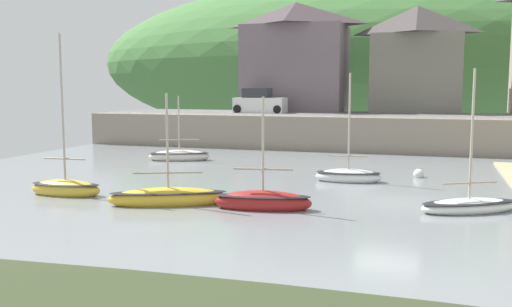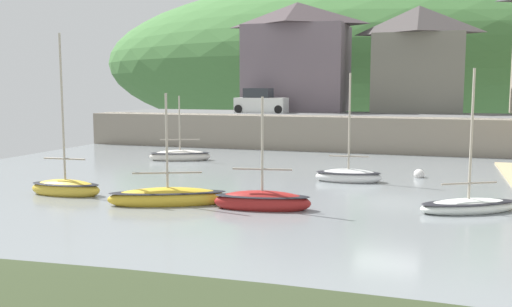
# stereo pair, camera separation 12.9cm
# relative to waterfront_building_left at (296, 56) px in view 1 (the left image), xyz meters

# --- Properties ---
(ground) EXTENTS (48.00, 41.00, 0.61)m
(ground) POSITION_rel_waterfront_building_left_xyz_m (11.29, -34.76, -6.90)
(ground) COLOR gray
(quay_seawall) EXTENTS (48.00, 9.40, 2.40)m
(quay_seawall) POSITION_rel_waterfront_building_left_xyz_m (9.89, -7.70, -5.70)
(quay_seawall) COLOR gray
(quay_seawall) RESTS_ON ground
(hillside_backdrop) EXTENTS (80.00, 44.00, 22.13)m
(hillside_backdrop) POSITION_rel_waterfront_building_left_xyz_m (4.69, 30.00, 0.69)
(hillside_backdrop) COLOR #45793D
(hillside_backdrop) RESTS_ON ground
(waterfront_building_left) EXTENTS (8.75, 5.94, 9.18)m
(waterfront_building_left) POSITION_rel_waterfront_building_left_xyz_m (0.00, 0.00, 0.00)
(waterfront_building_left) COLOR slate
(waterfront_building_left) RESTS_ON ground
(waterfront_building_centre) EXTENTS (7.27, 4.74, 8.47)m
(waterfront_building_centre) POSITION_rel_waterfront_building_left_xyz_m (9.96, 0.00, -0.33)
(waterfront_building_centre) COLOR slate
(waterfront_building_centre) RESTS_ON ground
(sailboat_blue_trim) EXTENTS (3.90, 2.46, 4.11)m
(sailboat_blue_trim) POSITION_rel_waterfront_building_left_xyz_m (-3.28, -16.40, -6.79)
(sailboat_blue_trim) COLOR silver
(sailboat_blue_trim) RESTS_ON ground
(sailboat_far_left) EXTENTS (3.73, 1.68, 4.32)m
(sailboat_far_left) POSITION_rel_waterfront_building_left_xyz_m (5.60, -28.00, -6.77)
(sailboat_far_left) COLOR maroon
(sailboat_far_left) RESTS_ON ground
(sailboat_tall_mast) EXTENTS (4.58, 2.79, 4.43)m
(sailboat_tall_mast) POSITION_rel_waterfront_building_left_xyz_m (1.95, -28.37, -6.78)
(sailboat_tall_mast) COLOR gold
(sailboat_tall_mast) RESTS_ON ground
(fishing_boat_green) EXTENTS (3.17, 1.29, 6.81)m
(fishing_boat_green) POSITION_rel_waterfront_building_left_xyz_m (-2.98, -27.92, -6.75)
(fishing_boat_green) COLOR gold
(fishing_boat_green) RESTS_ON ground
(sailboat_nearest_shore) EXTENTS (3.22, 1.60, 5.29)m
(sailboat_nearest_shore) POSITION_rel_waterfront_building_left_xyz_m (7.70, -20.97, -6.79)
(sailboat_nearest_shore) COLOR silver
(sailboat_nearest_shore) RESTS_ON ground
(sailboat_white_hull) EXTENTS (3.84, 2.93, 5.26)m
(sailboat_white_hull) POSITION_rel_waterfront_building_left_xyz_m (12.79, -26.17, -6.83)
(sailboat_white_hull) COLOR white
(sailboat_white_hull) RESTS_ON ground
(parked_car_near_slipway) EXTENTS (4.14, 1.82, 1.95)m
(parked_car_near_slipway) POSITION_rel_waterfront_building_left_xyz_m (-1.85, -4.50, -3.86)
(parked_car_near_slipway) COLOR silver
(parked_car_near_slipway) RESTS_ON ground
(mooring_buoy) EXTENTS (0.52, 0.52, 0.52)m
(mooring_buoy) POSITION_rel_waterfront_building_left_xyz_m (10.86, -18.70, -6.90)
(mooring_buoy) COLOR silver
(mooring_buoy) RESTS_ON ground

